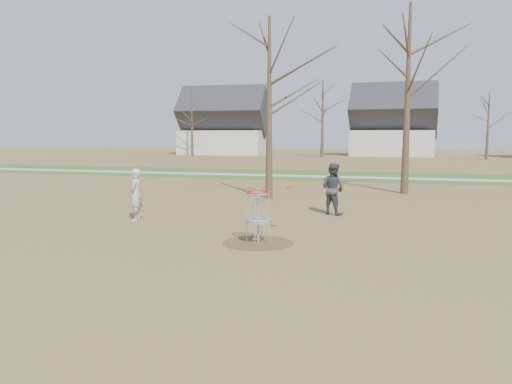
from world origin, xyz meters
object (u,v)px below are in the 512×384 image
Objects in this scene: player_standing at (135,195)px; disc_golf_basket at (258,207)px; disc_grounded at (257,239)px; player_throwing at (333,189)px.

player_standing is 1.21× the size of disc_golf_basket.
player_standing is at bearing 158.72° from disc_grounded.
player_throwing is 1.29× the size of disc_golf_basket.
player_standing is 6.51m from player_throwing.
player_throwing is 4.99m from disc_grounded.
disc_golf_basket is (0.13, -0.32, 0.89)m from disc_grounded.
player_standing is at bearing 54.72° from player_throwing.
player_standing reaches higher than disc_golf_basket.
player_throwing is at bearing 99.09° from player_standing.
player_standing is at bearing 155.90° from disc_golf_basket.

